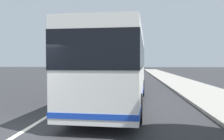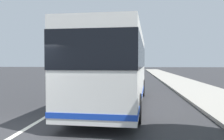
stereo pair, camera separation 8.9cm
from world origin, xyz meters
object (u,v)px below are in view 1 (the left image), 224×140
car_oncoming (131,70)px  car_far_distant (103,70)px  coach_bus (117,65)px  car_ahead_same_lane (133,70)px  car_behind_bus (109,68)px

car_oncoming → car_far_distant: 5.66m
coach_bus → car_ahead_same_lane: size_ratio=2.23×
coach_bus → car_far_distant: (34.20, 5.34, -1.24)m
car_oncoming → car_ahead_same_lane: (-6.89, -0.39, 0.08)m
car_far_distant → car_ahead_same_lane: size_ratio=1.00×
car_behind_bus → car_ahead_same_lane: bearing=18.3°
coach_bus → car_far_distant: 34.64m
car_oncoming → car_far_distant: car_oncoming is taller
car_behind_bus → coach_bus: bearing=5.9°
coach_bus → car_ahead_same_lane: bearing=1.7°
car_far_distant → car_behind_bus: 11.67m
car_behind_bus → car_ahead_same_lane: size_ratio=0.96×
car_ahead_same_lane → coach_bus: bearing=175.8°
coach_bus → car_behind_bus: bearing=9.6°
car_far_distant → car_oncoming: bearing=102.7°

